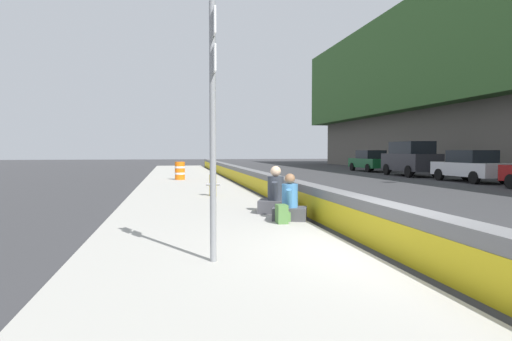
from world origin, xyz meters
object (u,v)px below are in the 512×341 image
Objects in this scene: fire_hydrant at (213,183)px; seated_person_middle at (276,198)px; construction_barrel at (180,171)px; backpack at (282,214)px; parked_car_midline at (411,158)px; route_sign_post at (213,113)px; seated_person_foreground at (290,205)px; parked_car_fourth at (471,166)px; parked_car_far at (370,161)px.

seated_person_middle is at bearing -165.34° from fire_hydrant.
fire_hydrant is 0.93× the size of construction_barrel.
backpack is 22.18m from parked_car_midline.
route_sign_post is 4.37m from seated_person_foreground.
fire_hydrant is at bearing 129.81° from parked_car_midline.
seated_person_middle is 1.23× the size of construction_barrel.
backpack is 0.09× the size of parked_car_fourth.
parked_car_far is (27.38, -15.15, -1.35)m from route_sign_post.
parked_car_midline is at bearing 178.13° from parked_car_far.
fire_hydrant is 0.18× the size of parked_car_midline.
seated_person_foreground is at bearing -171.37° from construction_barrel.
parked_car_far is at bearing -28.80° from backpack.
backpack is at bearing 171.78° from seated_person_middle.
seated_person_middle is at bearing -23.22° from route_sign_post.
seated_person_middle is 2.92× the size of backpack.
route_sign_post reaches higher than construction_barrel.
backpack is (-1.60, 0.23, -0.17)m from seated_person_middle.
route_sign_post is 5.30m from seated_person_middle.
parked_car_fourth is 5.73m from parked_car_midline.
parked_car_far reaches higher than fire_hydrant.
route_sign_post is 31.32m from parked_car_far.
fire_hydrant is (9.05, -0.81, -1.62)m from route_sign_post.
parked_car_midline is at bearing -35.65° from route_sign_post.
fire_hydrant is at bearing 14.66° from seated_person_middle.
backpack is (-6.05, -0.93, -0.25)m from fire_hydrant.
parked_car_fourth is at bearing -99.97° from construction_barrel.
parked_car_far is at bearing -28.95° from route_sign_post.
route_sign_post is 0.79× the size of parked_car_fourth.
fire_hydrant is 23.27m from parked_car_far.
parked_car_midline is (16.21, -12.96, 0.68)m from seated_person_middle.
parked_car_fourth is 0.94× the size of parked_car_midline.
parked_car_fourth reaches higher than construction_barrel.
parked_car_far reaches higher than construction_barrel.
seated_person_foreground is at bearing -30.48° from route_sign_post.
construction_barrel is 0.21× the size of parked_car_far.
parked_car_midline is at bearing -36.51° from backpack.
parked_car_fourth is (-2.69, -15.30, 0.24)m from construction_barrel.
seated_person_foreground is 0.89× the size of seated_person_middle.
fire_hydrant is 2.20× the size of backpack.
construction_barrel is 18.05m from parked_car_far.
parked_car_midline reaches higher than seated_person_middle.
backpack is 14.92m from construction_barrel.
construction_barrel is at bearing 9.13° from seated_person_middle.
parked_car_fourth and parked_car_far have the same top height.
route_sign_post is 3.79× the size of construction_barrel.
seated_person_foreground is (-5.60, -1.22, -0.12)m from fire_hydrant.
fire_hydrant is 18.39m from parked_car_midline.
parked_car_far is (9.59, -15.29, 0.24)m from construction_barrel.
backpack is at bearing -30.16° from route_sign_post.
parked_car_midline is (17.37, -12.90, 0.72)m from seated_person_foreground.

